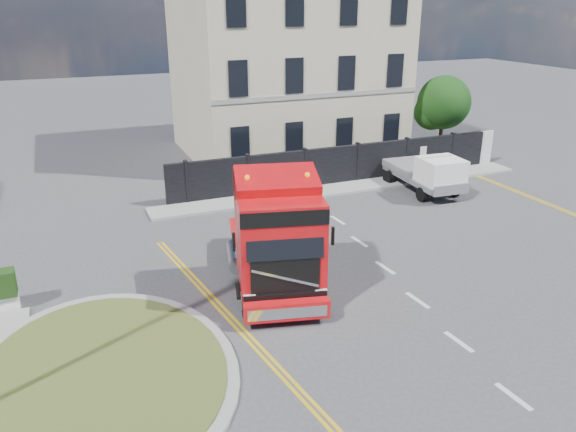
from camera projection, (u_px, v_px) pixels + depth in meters
name	position (u px, v px, depth m)	size (l,w,h in m)	color
ground	(305.00, 278.00, 19.33)	(120.00, 120.00, 0.00)	#424244
traffic_island	(102.00, 374.00, 14.20)	(6.80, 6.80, 0.17)	gray
hoarding_fence	(350.00, 164.00, 29.07)	(18.80, 0.25, 2.00)	black
georgian_building	(285.00, 57.00, 33.62)	(12.30, 10.30, 12.80)	beige
tree	(441.00, 105.00, 33.81)	(3.20, 3.20, 4.80)	#382619
pavement_far	(348.00, 188.00, 28.43)	(20.00, 1.60, 0.12)	gray
truck	(276.00, 240.00, 17.85)	(4.03, 7.11, 4.02)	black
flatbed_pickup	(433.00, 174.00, 27.13)	(2.19, 4.88, 1.99)	slate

